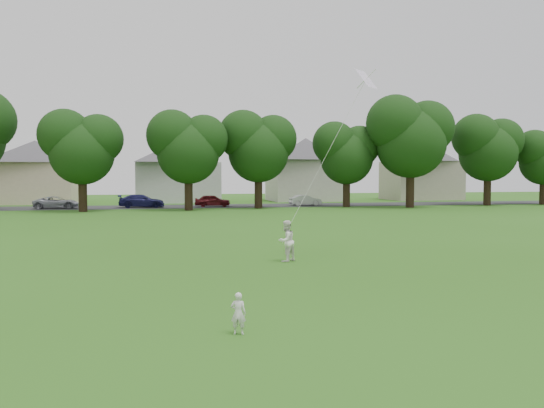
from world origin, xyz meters
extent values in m
plane|color=#295B14|center=(0.00, 0.00, 0.00)|extent=(160.00, 160.00, 0.00)
cube|color=#2D2D30|center=(0.00, 42.00, 0.01)|extent=(90.00, 7.00, 0.01)
imported|color=silver|center=(-0.95, -2.73, 0.42)|extent=(0.35, 0.29, 0.84)
imported|color=white|center=(2.08, 5.69, 0.75)|extent=(0.92, 0.88, 1.50)
plane|color=white|center=(5.10, 5.66, 6.69)|extent=(1.09, 1.04, 0.73)
cylinder|color=white|center=(3.59, 5.67, 3.88)|extent=(0.01, 0.01, 6.37)
cylinder|color=black|center=(-8.82, 35.85, 1.73)|extent=(0.74, 0.74, 3.46)
cylinder|color=black|center=(0.34, 35.77, 1.76)|extent=(0.74, 0.74, 3.53)
cylinder|color=black|center=(7.12, 37.41, 1.83)|extent=(0.75, 0.75, 3.66)
cylinder|color=black|center=(16.28, 37.85, 1.67)|extent=(0.73, 0.73, 3.34)
cylinder|color=black|center=(22.09, 35.54, 2.15)|extent=(0.81, 0.81, 4.30)
cylinder|color=black|center=(31.95, 37.36, 1.88)|extent=(0.76, 0.76, 3.76)
cylinder|color=black|center=(38.90, 37.49, 1.58)|extent=(0.71, 0.71, 3.16)
imported|color=gray|center=(-11.88, 41.00, 0.59)|extent=(4.22, 2.00, 1.16)
imported|color=#171748|center=(-3.97, 41.00, 0.66)|extent=(4.47, 1.85, 1.29)
imported|color=#571115|center=(3.04, 41.00, 0.63)|extent=(3.70, 1.68, 1.23)
imported|color=#B2B2B2|center=(12.86, 41.00, 0.57)|extent=(3.41, 1.27, 1.11)
cube|color=beige|center=(-16.00, 52.00, 2.31)|extent=(8.70, 7.45, 4.63)
pyramid|color=#4A474C|center=(-16.00, 52.00, 7.17)|extent=(12.56, 12.56, 2.54)
cube|color=silver|center=(0.00, 52.00, 2.36)|extent=(9.67, 7.66, 4.71)
pyramid|color=#4A474C|center=(0.00, 52.00, 7.30)|extent=(13.95, 13.95, 2.59)
cube|color=beige|center=(16.00, 52.00, 2.56)|extent=(8.91, 7.47, 5.11)
pyramid|color=#4A474C|center=(16.00, 52.00, 7.93)|extent=(12.85, 12.85, 2.81)
cube|color=#B5AA96|center=(32.00, 52.00, 2.53)|extent=(9.08, 6.82, 5.07)
pyramid|color=#4A474C|center=(32.00, 52.00, 7.85)|extent=(13.10, 13.10, 2.79)
camera|label=1|loc=(-2.49, -12.87, 3.10)|focal=35.00mm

